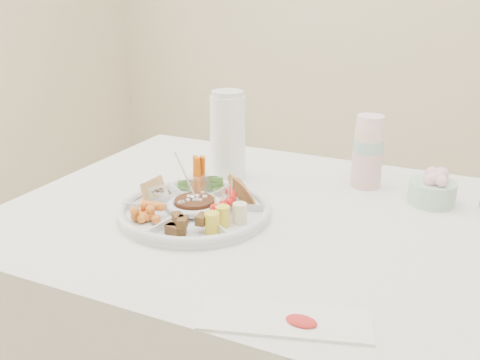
% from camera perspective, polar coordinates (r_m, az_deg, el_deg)
% --- Properties ---
extents(dining_table, '(1.52, 1.02, 0.76)m').
position_cam_1_polar(dining_table, '(1.55, 6.09, -16.98)').
color(dining_table, white).
rests_on(dining_table, floor).
extents(party_tray, '(0.50, 0.50, 0.04)m').
position_cam_1_polar(party_tray, '(1.36, -4.86, -2.96)').
color(party_tray, silver).
rests_on(party_tray, dining_table).
extents(bean_dip, '(0.13, 0.13, 0.04)m').
position_cam_1_polar(bean_dip, '(1.36, -4.87, -2.67)').
color(bean_dip, '#321911').
rests_on(bean_dip, party_tray).
extents(tortillas, '(0.14, 0.14, 0.06)m').
position_cam_1_polar(tortillas, '(1.40, -0.00, -1.17)').
color(tortillas, '#AE793C').
rests_on(tortillas, party_tray).
extents(carrot_cucumber, '(0.16, 0.16, 0.11)m').
position_cam_1_polar(carrot_cucumber, '(1.46, -4.32, 0.56)').
color(carrot_cucumber, '#E26307').
rests_on(carrot_cucumber, party_tray).
extents(pita_raisins, '(0.13, 0.13, 0.05)m').
position_cam_1_polar(pita_raisins, '(1.43, -9.07, -1.03)').
color(pita_raisins, '#E0AE81').
rests_on(pita_raisins, party_tray).
extents(cherries, '(0.13, 0.13, 0.04)m').
position_cam_1_polar(cherries, '(1.31, -10.09, -3.44)').
color(cherries, '#DA5F17').
rests_on(cherries, party_tray).
extents(granola_chunks, '(0.13, 0.13, 0.04)m').
position_cam_1_polar(granola_chunks, '(1.24, -5.57, -4.79)').
color(granola_chunks, brown).
rests_on(granola_chunks, party_tray).
extents(banana_tomato, '(0.15, 0.15, 0.09)m').
position_cam_1_polar(banana_tomato, '(1.28, -0.21, -2.70)').
color(banana_tomato, '#FFEA91').
rests_on(banana_tomato, party_tray).
extents(cup_stack, '(0.10, 0.10, 0.24)m').
position_cam_1_polar(cup_stack, '(1.56, 13.53, 3.47)').
color(cup_stack, beige).
rests_on(cup_stack, dining_table).
extents(thermos, '(0.12, 0.12, 0.27)m').
position_cam_1_polar(thermos, '(1.58, -1.30, 4.84)').
color(thermos, white).
rests_on(thermos, dining_table).
extents(flower_bowl, '(0.15, 0.15, 0.09)m').
position_cam_1_polar(flower_bowl, '(1.51, 19.86, -0.72)').
color(flower_bowl, '#A7D4BD').
rests_on(flower_bowl, dining_table).
extents(placemat, '(0.32, 0.18, 0.01)m').
position_cam_1_polar(placemat, '(0.97, 4.83, -14.63)').
color(placemat, white).
rests_on(placemat, dining_table).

